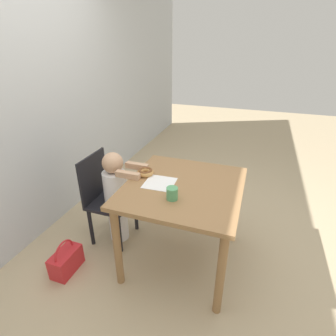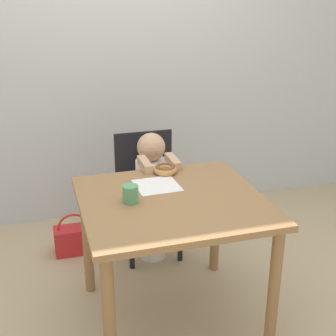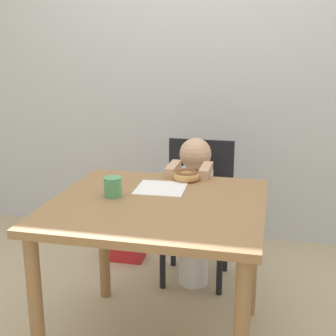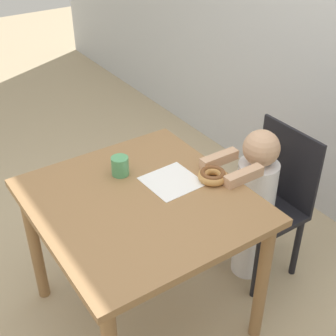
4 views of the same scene
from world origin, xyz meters
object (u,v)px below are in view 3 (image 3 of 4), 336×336
chair (197,209)px  handbag (124,244)px  donut (186,175)px  child_figure (194,209)px  cup (113,187)px

chair → handbag: 0.63m
handbag → donut: bearing=-44.8°
chair → child_figure: bearing=-90.0°
child_figure → donut: bearing=-88.8°
handbag → child_figure: bearing=-23.2°
cup → child_figure: bearing=66.4°
donut → handbag: bearing=135.2°
child_figure → donut: child_figure is taller
chair → cup: size_ratio=9.36×
child_figure → cup: bearing=-113.6°
handbag → cup: cup is taller
chair → donut: size_ratio=6.19×
donut → cup: (-0.28, -0.33, 0.02)m
chair → cup: bearing=-110.3°
child_figure → donut: (0.01, -0.30, 0.30)m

